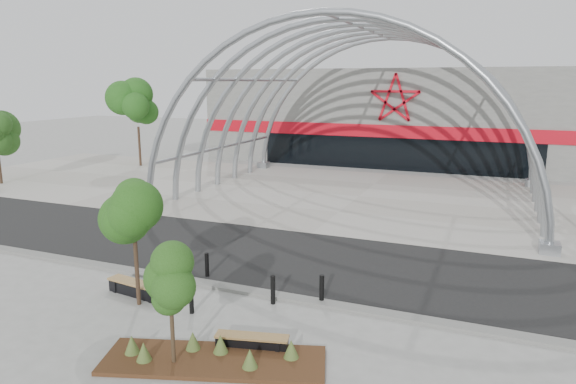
% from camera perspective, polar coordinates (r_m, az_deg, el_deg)
% --- Properties ---
extents(ground, '(140.00, 140.00, 0.00)m').
position_cam_1_polar(ground, '(18.01, -4.93, -10.63)').
color(ground, gray).
rests_on(ground, ground).
extents(road, '(140.00, 7.00, 0.02)m').
position_cam_1_polar(road, '(20.96, -0.52, -7.21)').
color(road, black).
rests_on(road, ground).
extents(forecourt, '(60.00, 17.00, 0.04)m').
position_cam_1_polar(forecourt, '(31.94, 7.87, -0.50)').
color(forecourt, '#A6A095').
rests_on(forecourt, ground).
extents(kerb, '(60.00, 0.50, 0.12)m').
position_cam_1_polar(kerb, '(17.78, -5.31, -10.74)').
color(kerb, slate).
rests_on(kerb, ground).
extents(arena_building, '(34.00, 15.24, 8.00)m').
position_cam_1_polar(arena_building, '(48.86, 13.40, 8.36)').
color(arena_building, slate).
rests_on(arena_building, ground).
extents(vault_canopy, '(20.80, 15.80, 20.36)m').
position_cam_1_polar(vault_canopy, '(31.94, 7.87, -0.50)').
color(vault_canopy, '#979CA1').
rests_on(vault_canopy, ground).
extents(planting_bed, '(5.88, 3.36, 0.59)m').
position_cam_1_polar(planting_bed, '(13.79, -8.53, -17.64)').
color(planting_bed, '#381F11').
rests_on(planting_bed, ground).
extents(street_tree_0, '(1.82, 1.82, 4.16)m').
position_cam_1_polar(street_tree_0, '(16.47, -16.83, -2.33)').
color(street_tree_0, black).
rests_on(street_tree_0, ground).
extents(street_tree_1, '(1.29, 1.29, 3.04)m').
position_cam_1_polar(street_tree_1, '(12.90, -12.98, -9.91)').
color(street_tree_1, '#312818').
rests_on(street_tree_1, ground).
extents(bench_0, '(2.28, 0.79, 0.47)m').
position_cam_1_polar(bench_0, '(18.05, -16.48, -10.28)').
color(bench_0, black).
rests_on(bench_0, ground).
extents(bench_1, '(2.00, 0.87, 0.41)m').
position_cam_1_polar(bench_1, '(14.18, -4.02, -16.36)').
color(bench_1, black).
rests_on(bench_1, ground).
extents(bollard_0, '(0.16, 0.16, 1.02)m').
position_cam_1_polar(bollard_0, '(19.08, -14.42, -8.00)').
color(bollard_0, black).
rests_on(bollard_0, ground).
extents(bollard_1, '(0.14, 0.14, 0.90)m').
position_cam_1_polar(bollard_1, '(19.03, -9.00, -8.01)').
color(bollard_1, black).
rests_on(bollard_1, ground).
extents(bollard_2, '(0.14, 0.14, 0.89)m').
position_cam_1_polar(bollard_2, '(16.28, -10.69, -11.67)').
color(bollard_2, black).
rests_on(bollard_2, ground).
extents(bollard_3, '(0.15, 0.15, 0.95)m').
position_cam_1_polar(bollard_3, '(16.63, -1.69, -10.81)').
color(bollard_3, black).
rests_on(bollard_3, ground).
extents(bollard_4, '(0.15, 0.15, 0.96)m').
position_cam_1_polar(bollard_4, '(16.68, 3.77, -10.73)').
color(bollard_4, black).
rests_on(bollard_4, ground).
extents(bg_tree_0, '(3.00, 3.00, 6.45)m').
position_cam_1_polar(bg_tree_0, '(44.47, -16.40, 8.69)').
color(bg_tree_0, black).
rests_on(bg_tree_0, ground).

